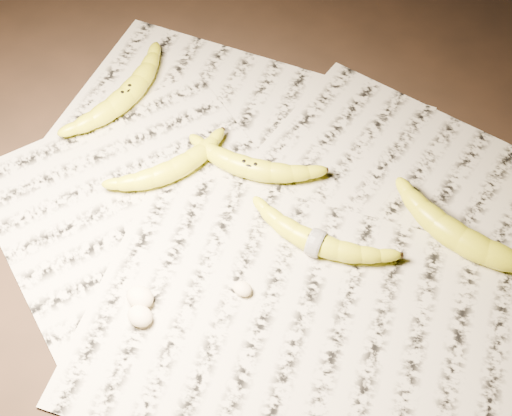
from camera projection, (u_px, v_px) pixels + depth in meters
The scene contains 11 objects.
ground at pixel (238, 234), 1.01m from camera, with size 3.00×3.00×0.00m, color black.
newspaper_patch at pixel (267, 231), 1.01m from camera, with size 0.90×0.70×0.01m, color beige.
banana_left_a at pixel (126, 94), 1.13m from camera, with size 0.21×0.06×0.04m, color yellow, non-canonical shape.
banana_left_b at pixel (173, 168), 1.05m from camera, with size 0.17×0.05×0.03m, color yellow, non-canonical shape.
banana_center at pixel (250, 167), 1.05m from camera, with size 0.18×0.05×0.03m, color yellow, non-canonical shape.
banana_taped at pixel (316, 241), 0.98m from camera, with size 0.19×0.05×0.03m, color yellow, non-canonical shape.
banana_upper_a at pixel (462, 238), 0.97m from camera, with size 0.21×0.07×0.04m, color yellow, non-canonical shape.
measuring_tape at pixel (316, 241), 0.98m from camera, with size 0.04×0.04×0.00m, color white.
flesh_chunk_a at pixel (140, 296), 0.93m from camera, with size 0.04×0.03×0.02m, color beige.
flesh_chunk_b at pixel (140, 315), 0.92m from camera, with size 0.03×0.03×0.02m, color beige.
flesh_chunk_c at pixel (243, 287), 0.94m from camera, with size 0.03×0.02×0.02m, color beige.
Camera 1 is at (0.31, -0.45, 0.85)m, focal length 50.00 mm.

